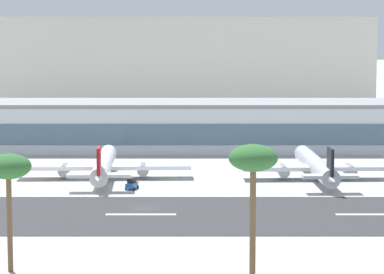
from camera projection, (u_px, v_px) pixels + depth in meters
The scene contains 11 objects.
ground_plane at pixel (141, 208), 165.99m from camera, with size 1400.00×1400.00×0.00m, color #A8A8A3.
runway_strip at pixel (139, 215), 160.20m from camera, with size 800.00×32.91×0.08m, color #2D2D30.
runway_centreline_dash_4 at pixel (138, 214), 160.19m from camera, with size 12.00×1.20×0.01m, color white.
runway_centreline_dash_5 at pixel (368, 214), 160.33m from camera, with size 12.00×1.20×0.01m, color white.
terminal_building at pixel (194, 125), 243.67m from camera, with size 205.90×23.50×12.49m.
distant_hotel_block at pixel (166, 67), 331.81m from camera, with size 140.58×27.77×34.79m, color beige.
airliner_red_tail_gate_0 at pixel (100, 166), 197.17m from camera, with size 36.79×41.64×8.69m.
airliner_black_tail_gate_1 at pixel (313, 167), 196.13m from camera, with size 31.28×41.92×8.75m.
service_baggage_tug_0 at pixel (129, 184), 184.97m from camera, with size 2.61×3.52×2.20m.
palm_tree_0 at pixel (5, 169), 121.87m from camera, with size 5.99×5.99×15.59m.
palm_tree_1 at pixel (250, 162), 117.87m from camera, with size 6.19×6.19×17.32m.
Camera 1 is at (8.45, -163.35, 32.20)m, focal length 88.25 mm.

